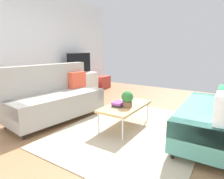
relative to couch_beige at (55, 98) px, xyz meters
The scene contains 16 objects.
ground_plane 1.50m from the couch_beige, 71.09° to the right, with size 7.68×7.68×0.00m, color #936B47.
wall_far 1.82m from the couch_beige, 72.15° to the left, with size 6.40×0.12×2.90m, color silver.
area_rug 1.71m from the couch_beige, 78.54° to the right, with size 2.90×2.20×0.01m, color tan.
couch_beige is the anchor object (origin of this frame).
couch_green 2.92m from the couch_beige, 76.88° to the right, with size 1.92×0.88×1.10m.
coffee_table 1.47m from the couch_beige, 75.07° to the right, with size 1.10×0.56×0.42m.
tv_console 2.24m from the couch_beige, 29.54° to the left, with size 1.40×0.44×0.64m, color silver.
tv 2.29m from the couch_beige, 29.09° to the left, with size 1.00×0.20×0.64m.
storage_trunk 3.21m from the couch_beige, 18.22° to the left, with size 0.52×0.40×0.44m, color #B2382D.
potted_plant 1.53m from the couch_beige, 78.65° to the right, with size 0.20×0.20×0.29m.
table_book_0 1.37m from the couch_beige, 78.30° to the right, with size 0.24×0.18×0.04m, color #262626.
table_book_1 1.37m from the couch_beige, 78.30° to the right, with size 0.24×0.18×0.04m, color purple.
vase_0 1.81m from the couch_beige, 40.16° to the left, with size 0.08×0.08×0.14m, color #33B29E.
vase_1 1.92m from the couch_beige, 37.34° to the left, with size 0.11×0.11×0.14m, color #4C72B2.
bottle_0 2.01m from the couch_beige, 32.29° to the left, with size 0.05×0.05×0.16m, color purple.
bottle_1 2.09m from the couch_beige, 30.88° to the left, with size 0.05×0.05×0.21m, color red.
Camera 1 is at (-3.00, -1.65, 1.42)m, focal length 30.73 mm.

